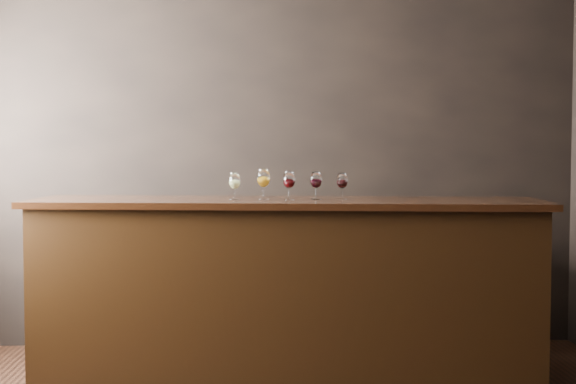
{
  "coord_description": "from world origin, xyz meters",
  "views": [
    {
      "loc": [
        -0.03,
        -4.01,
        1.54
      ],
      "look_at": [
        0.2,
        1.3,
        1.25
      ],
      "focal_mm": 50.0,
      "sensor_mm": 36.0,
      "label": 1
    }
  ],
  "objects_px": {
    "back_bar_shelf": "(260,288)",
    "glass_amber": "(264,179)",
    "glass_red_a": "(289,181)",
    "glass_red_c": "(342,181)",
    "glass_white": "(235,181)",
    "bar_counter": "(286,292)",
    "glass_red_b": "(316,180)"
  },
  "relations": [
    {
      "from": "glass_amber",
      "to": "glass_red_b",
      "type": "xyz_separation_m",
      "value": [
        0.35,
        -0.0,
        -0.01
      ]
    },
    {
      "from": "glass_red_a",
      "to": "glass_red_b",
      "type": "xyz_separation_m",
      "value": [
        0.18,
        0.05,
        -0.0
      ]
    },
    {
      "from": "bar_counter",
      "to": "glass_red_a",
      "type": "xyz_separation_m",
      "value": [
        0.02,
        -0.03,
        0.75
      ]
    },
    {
      "from": "back_bar_shelf",
      "to": "glass_amber",
      "type": "height_order",
      "value": "glass_amber"
    },
    {
      "from": "glass_red_b",
      "to": "glass_red_a",
      "type": "bearing_deg",
      "value": -163.83
    },
    {
      "from": "glass_red_c",
      "to": "back_bar_shelf",
      "type": "bearing_deg",
      "value": 128.24
    },
    {
      "from": "back_bar_shelf",
      "to": "glass_red_c",
      "type": "relative_size",
      "value": 14.91
    },
    {
      "from": "back_bar_shelf",
      "to": "glass_red_a",
      "type": "height_order",
      "value": "glass_red_a"
    },
    {
      "from": "glass_white",
      "to": "glass_amber",
      "type": "bearing_deg",
      "value": 11.44
    },
    {
      "from": "bar_counter",
      "to": "glass_red_b",
      "type": "distance_m",
      "value": 0.77
    },
    {
      "from": "back_bar_shelf",
      "to": "glass_white",
      "type": "bearing_deg",
      "value": -103.24
    },
    {
      "from": "glass_white",
      "to": "glass_red_a",
      "type": "distance_m",
      "value": 0.36
    },
    {
      "from": "glass_red_c",
      "to": "glass_red_a",
      "type": "bearing_deg",
      "value": -168.59
    },
    {
      "from": "glass_red_b",
      "to": "glass_red_c",
      "type": "xyz_separation_m",
      "value": [
        0.18,
        0.02,
        -0.01
      ]
    },
    {
      "from": "back_bar_shelf",
      "to": "glass_amber",
      "type": "bearing_deg",
      "value": -88.7
    },
    {
      "from": "glass_white",
      "to": "glass_red_c",
      "type": "relative_size",
      "value": 1.01
    },
    {
      "from": "glass_white",
      "to": "glass_amber",
      "type": "xyz_separation_m",
      "value": [
        0.19,
        0.04,
        0.02
      ]
    },
    {
      "from": "glass_amber",
      "to": "glass_red_a",
      "type": "height_order",
      "value": "glass_amber"
    },
    {
      "from": "back_bar_shelf",
      "to": "glass_amber",
      "type": "xyz_separation_m",
      "value": [
        0.02,
        -0.71,
        0.86
      ]
    },
    {
      "from": "glass_white",
      "to": "glass_red_b",
      "type": "distance_m",
      "value": 0.54
    },
    {
      "from": "back_bar_shelf",
      "to": "glass_amber",
      "type": "distance_m",
      "value": 1.11
    },
    {
      "from": "back_bar_shelf",
      "to": "glass_white",
      "type": "relative_size",
      "value": 14.71
    },
    {
      "from": "bar_counter",
      "to": "glass_red_a",
      "type": "distance_m",
      "value": 0.75
    },
    {
      "from": "bar_counter",
      "to": "glass_amber",
      "type": "height_order",
      "value": "glass_amber"
    },
    {
      "from": "glass_red_b",
      "to": "glass_red_c",
      "type": "height_order",
      "value": "glass_red_b"
    },
    {
      "from": "glass_white",
      "to": "glass_amber",
      "type": "distance_m",
      "value": 0.2
    },
    {
      "from": "glass_red_a",
      "to": "glass_red_c",
      "type": "distance_m",
      "value": 0.37
    },
    {
      "from": "glass_amber",
      "to": "glass_red_b",
      "type": "relative_size",
      "value": 1.1
    },
    {
      "from": "glass_white",
      "to": "glass_red_b",
      "type": "height_order",
      "value": "glass_red_b"
    },
    {
      "from": "glass_white",
      "to": "glass_red_a",
      "type": "height_order",
      "value": "glass_red_a"
    },
    {
      "from": "glass_red_a",
      "to": "glass_red_c",
      "type": "bearing_deg",
      "value": 11.41
    },
    {
      "from": "bar_counter",
      "to": "glass_red_b",
      "type": "bearing_deg",
      "value": 11.71
    }
  ]
}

